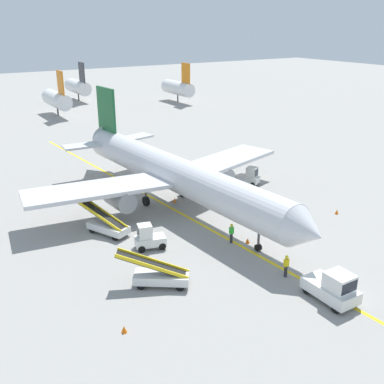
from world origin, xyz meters
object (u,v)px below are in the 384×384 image
ground_crew_wing_walker (286,265)px  safety_cone_wingtip_right (124,329)px  airliner (172,172)px  belt_loader_aft_hold (160,275)px  belt_loader_forward_hold (107,225)px  safety_cone_nose_left (337,212)px  safety_cone_tail_area (175,200)px  baggage_tug_near_wing (249,177)px  pushback_tug (333,288)px  ground_crew_marshaller (231,233)px  safety_cone_wingtip_left (248,241)px  baggage_tug_by_cargo_door (148,238)px  safety_cone_nose_right (237,211)px

ground_crew_wing_walker → safety_cone_wingtip_right: size_ratio=3.86×
airliner → belt_loader_aft_hold: airliner is taller
belt_loader_forward_hold → safety_cone_nose_left: size_ratio=11.54×
safety_cone_tail_area → baggage_tug_near_wing: bearing=0.4°
pushback_tug → belt_loader_aft_hold: size_ratio=0.75×
pushback_tug → belt_loader_aft_hold: belt_loader_aft_hold is taller
ground_crew_wing_walker → safety_cone_nose_left: bearing=26.0°
baggage_tug_near_wing → ground_crew_marshaller: bearing=-134.6°
safety_cone_wingtip_left → safety_cone_wingtip_right: (-13.44, -5.23, 0.00)m
safety_cone_nose_left → belt_loader_aft_hold: bearing=-174.2°
baggage_tug_by_cargo_door → ground_crew_marshaller: (6.22, -2.76, -0.02)m
safety_cone_nose_right → safety_cone_wingtip_right: bearing=-147.2°
ground_crew_wing_walker → belt_loader_forward_hold: bearing=120.9°
baggage_tug_by_cargo_door → safety_cone_wingtip_left: 8.17m
baggage_tug_near_wing → ground_crew_wing_walker: bearing=-121.3°
ground_crew_wing_walker → safety_cone_tail_area: 16.71m
belt_loader_aft_hold → pushback_tug: bearing=-41.7°
ground_crew_wing_walker → safety_cone_nose_left: (12.02, 5.86, -0.69)m
ground_crew_wing_walker → safety_cone_wingtip_left: (1.03, 5.60, -0.69)m
airliner → safety_cone_nose_left: size_ratio=80.32×
airliner → baggage_tug_by_cargo_door: size_ratio=13.31×
safety_cone_nose_left → safety_cone_nose_right: bearing=146.7°
baggage_tug_by_cargo_door → safety_cone_tail_area: size_ratio=6.04×
baggage_tug_near_wing → safety_cone_tail_area: 9.69m
belt_loader_aft_hold → safety_cone_wingtip_right: belt_loader_aft_hold is taller
belt_loader_aft_hold → ground_crew_wing_walker: size_ratio=2.83×
baggage_tug_by_cargo_door → safety_cone_tail_area: 10.21m
baggage_tug_near_wing → safety_cone_tail_area: (-9.67, -0.06, -0.71)m
belt_loader_aft_hold → ground_crew_marshaller: bearing=17.6°
pushback_tug → ground_crew_marshaller: bearing=93.1°
pushback_tug → belt_loader_forward_hold: (-8.52, 17.34, -0.22)m
safety_cone_wingtip_left → airliner: bearing=95.9°
airliner → pushback_tug: airliner is taller
pushback_tug → baggage_tug_by_cargo_door: (-6.78, 13.00, -0.07)m
belt_loader_aft_hold → ground_crew_wing_walker: 8.99m
belt_loader_forward_hold → safety_cone_wingtip_left: belt_loader_forward_hold is taller
safety_cone_nose_left → safety_cone_wingtip_right: (-24.43, -5.49, 0.00)m
baggage_tug_by_cargo_door → safety_cone_wingtip_left: (7.34, -3.52, -0.71)m
pushback_tug → safety_cone_wingtip_right: size_ratio=8.21×
baggage_tug_near_wing → belt_loader_forward_hold: bearing=-169.8°
safety_cone_wingtip_right → ground_crew_marshaller: bearing=25.9°
ground_crew_wing_walker → baggage_tug_by_cargo_door: bearing=124.7°
baggage_tug_by_cargo_door → belt_loader_forward_hold: 4.68m
safety_cone_nose_right → safety_cone_tail_area: 6.73m
baggage_tug_near_wing → belt_loader_forward_hold: belt_loader_forward_hold is taller
airliner → belt_loader_aft_hold: 14.97m
pushback_tug → safety_cone_nose_left: pushback_tug is taller
baggage_tug_near_wing → safety_cone_tail_area: bearing=-179.6°
belt_loader_aft_hold → safety_cone_nose_right: (12.30, 7.23, -0.56)m
ground_crew_marshaller → safety_cone_wingtip_right: (-12.31, -5.99, -0.69)m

